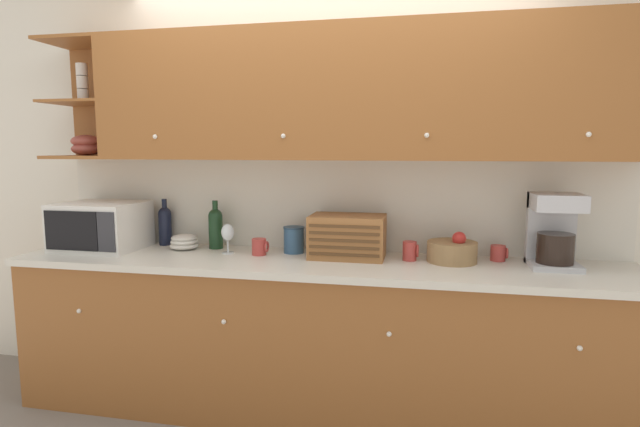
{
  "coord_description": "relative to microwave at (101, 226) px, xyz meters",
  "views": [
    {
      "loc": [
        0.58,
        -3.03,
        1.54
      ],
      "look_at": [
        0.0,
        -0.22,
        1.17
      ],
      "focal_mm": 28.0,
      "sensor_mm": 36.0,
      "label": 1
    }
  ],
  "objects": [
    {
      "name": "mug",
      "position": [
        1.03,
        0.02,
        -0.1
      ],
      "size": [
        0.1,
        0.08,
        0.1
      ],
      "color": "#B73D38",
      "rests_on": "counter_unit"
    },
    {
      "name": "wine_bottle",
      "position": [
        0.7,
        0.16,
        -0.01
      ],
      "size": [
        0.09,
        0.09,
        0.3
      ],
      "color": "#19381E",
      "rests_on": "counter_unit"
    },
    {
      "name": "mug_blue_second",
      "position": [
        2.4,
        0.15,
        -0.1
      ],
      "size": [
        0.09,
        0.08,
        0.09
      ],
      "color": "#B73D38",
      "rests_on": "counter_unit"
    },
    {
      "name": "storage_canister",
      "position": [
        1.21,
        0.13,
        -0.07
      ],
      "size": [
        0.13,
        0.13,
        0.16
      ],
      "color": "#33567A",
      "rests_on": "counter_unit"
    },
    {
      "name": "bread_box",
      "position": [
        1.55,
        0.07,
        -0.02
      ],
      "size": [
        0.43,
        0.29,
        0.25
      ],
      "color": "#996033",
      "rests_on": "counter_unit"
    },
    {
      "name": "upper_cabinets",
      "position": [
        1.56,
        0.1,
        0.78
      ],
      "size": [
        3.49,
        0.39,
        0.73
      ],
      "color": "#935628",
      "rests_on": "backsplash_panel"
    },
    {
      "name": "wine_glass",
      "position": [
        0.83,
        0.03,
        -0.02
      ],
      "size": [
        0.08,
        0.08,
        0.18
      ],
      "color": "silver",
      "rests_on": "counter_unit"
    },
    {
      "name": "counter_unit",
      "position": [
        1.39,
        -0.04,
        -0.6
      ],
      "size": [
        3.51,
        0.66,
        0.91
      ],
      "color": "#935628",
      "rests_on": "ground_plane"
    },
    {
      "name": "backsplash_panel",
      "position": [
        1.39,
        0.27,
        0.14
      ],
      "size": [
        3.49,
        0.01,
        0.56
      ],
      "color": "silver",
      "rests_on": "counter_unit"
    },
    {
      "name": "ground_plane",
      "position": [
        1.39,
        0.28,
        -1.06
      ],
      "size": [
        24.0,
        24.0,
        0.0
      ],
      "primitive_type": "plane",
      "color": "slate"
    },
    {
      "name": "wall_back",
      "position": [
        1.39,
        0.31,
        0.24
      ],
      "size": [
        5.89,
        0.06,
        2.6
      ],
      "color": "silver",
      "rests_on": "ground_plane"
    },
    {
      "name": "coffee_maker",
      "position": [
        2.66,
        0.06,
        0.05
      ],
      "size": [
        0.25,
        0.25,
        0.39
      ],
      "color": "#B7B7BC",
      "rests_on": "counter_unit"
    },
    {
      "name": "fruit_basket",
      "position": [
        2.14,
        0.07,
        -0.09
      ],
      "size": [
        0.27,
        0.27,
        0.17
      ],
      "color": "#937047",
      "rests_on": "counter_unit"
    },
    {
      "name": "mug_patterned_third",
      "position": [
        1.91,
        0.06,
        -0.09
      ],
      "size": [
        0.09,
        0.08,
        0.11
      ],
      "color": "#B73D38",
      "rests_on": "counter_unit"
    },
    {
      "name": "bowl_stack_on_counter",
      "position": [
        0.51,
        0.1,
        -0.1
      ],
      "size": [
        0.18,
        0.18,
        0.09
      ],
      "color": "silver",
      "rests_on": "counter_unit"
    },
    {
      "name": "second_wine_bottle",
      "position": [
        0.33,
        0.2,
        -0.01
      ],
      "size": [
        0.08,
        0.08,
        0.3
      ],
      "color": "black",
      "rests_on": "counter_unit"
    },
    {
      "name": "microwave",
      "position": [
        0.0,
        0.0,
        0.0
      ],
      "size": [
        0.5,
        0.42,
        0.29
      ],
      "color": "silver",
      "rests_on": "counter_unit"
    }
  ]
}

